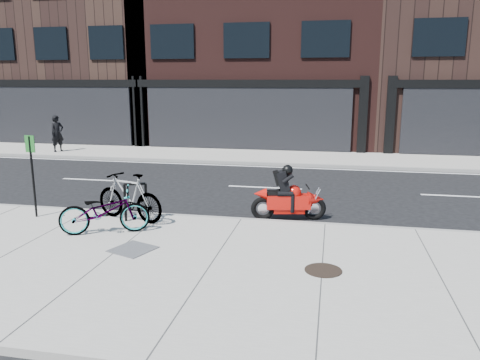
% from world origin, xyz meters
% --- Properties ---
extents(ground, '(120.00, 120.00, 0.00)m').
position_xyz_m(ground, '(0.00, 0.00, 0.00)').
color(ground, black).
rests_on(ground, ground).
extents(sidewalk_near, '(60.00, 6.00, 0.13)m').
position_xyz_m(sidewalk_near, '(0.00, -5.00, 0.07)').
color(sidewalk_near, gray).
rests_on(sidewalk_near, ground).
extents(sidewalk_far, '(60.00, 3.50, 0.13)m').
position_xyz_m(sidewalk_far, '(0.00, 7.75, 0.07)').
color(sidewalk_far, gray).
rests_on(sidewalk_far, ground).
extents(building_midwest, '(10.00, 10.00, 12.00)m').
position_xyz_m(building_midwest, '(-12.00, 14.50, 6.00)').
color(building_midwest, black).
rests_on(building_midwest, ground).
extents(building_center, '(12.00, 10.00, 14.50)m').
position_xyz_m(building_center, '(-2.00, 14.50, 7.25)').
color(building_center, black).
rests_on(building_center, ground).
extents(bike_rack, '(0.53, 0.21, 0.93)m').
position_xyz_m(bike_rack, '(-2.43, -2.60, 0.68)').
color(bike_rack, black).
rests_on(bike_rack, sidewalk_near).
extents(bicycle_front, '(2.04, 1.37, 1.01)m').
position_xyz_m(bicycle_front, '(-2.72, -3.61, 0.64)').
color(bicycle_front, gray).
rests_on(bicycle_front, sidewalk_near).
extents(bicycle_rear, '(2.00, 1.10, 1.16)m').
position_xyz_m(bicycle_rear, '(-2.59, -2.60, 0.71)').
color(bicycle_rear, gray).
rests_on(bicycle_rear, sidewalk_near).
extents(motorcycle, '(1.86, 0.65, 1.40)m').
position_xyz_m(motorcycle, '(1.16, -1.37, 0.57)').
color(motorcycle, black).
rests_on(motorcycle, ground).
extents(pedestrian, '(0.65, 0.73, 1.69)m').
position_xyz_m(pedestrian, '(-10.48, 6.98, 0.97)').
color(pedestrian, black).
rests_on(pedestrian, sidewalk_far).
extents(manhole_cover, '(0.85, 0.85, 0.02)m').
position_xyz_m(manhole_cover, '(2.02, -4.77, 0.14)').
color(manhole_cover, black).
rests_on(manhole_cover, sidewalk_near).
extents(utility_grate, '(0.97, 0.97, 0.02)m').
position_xyz_m(utility_grate, '(-1.71, -4.45, 0.14)').
color(utility_grate, '#555658').
rests_on(utility_grate, sidewalk_near).
extents(sign_post, '(0.27, 0.05, 2.01)m').
position_xyz_m(sign_post, '(-4.98, -2.77, 1.33)').
color(sign_post, black).
rests_on(sign_post, sidewalk_near).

